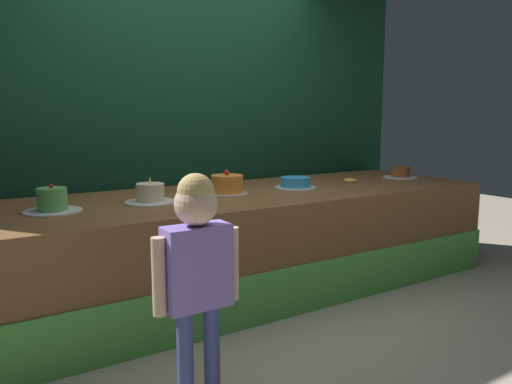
{
  "coord_description": "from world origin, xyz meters",
  "views": [
    {
      "loc": [
        -1.77,
        -2.54,
        1.33
      ],
      "look_at": [
        0.09,
        0.38,
        0.8
      ],
      "focal_mm": 34.8,
      "sensor_mm": 36.0,
      "label": 1
    }
  ],
  "objects_px": {
    "child_figure": "(197,259)",
    "cake_right": "(296,183)",
    "cake_left": "(150,194)",
    "cake_center": "(227,185)",
    "cake_far_right": "(400,173)",
    "cake_far_left": "(52,202)",
    "donut": "(350,180)"
  },
  "relations": [
    {
      "from": "cake_far_right",
      "to": "cake_left",
      "type": "bearing_deg",
      "value": -179.32
    },
    {
      "from": "donut",
      "to": "cake_right",
      "type": "distance_m",
      "value": 0.61
    },
    {
      "from": "child_figure",
      "to": "cake_right",
      "type": "height_order",
      "value": "child_figure"
    },
    {
      "from": "child_figure",
      "to": "cake_far_left",
      "type": "relative_size",
      "value": 3.2
    },
    {
      "from": "child_figure",
      "to": "cake_right",
      "type": "xyz_separation_m",
      "value": [
        1.46,
        1.22,
        0.09
      ]
    },
    {
      "from": "cake_right",
      "to": "cake_left",
      "type": "bearing_deg",
      "value": -178.86
    },
    {
      "from": "child_figure",
      "to": "cake_far_right",
      "type": "relative_size",
      "value": 3.5
    },
    {
      "from": "child_figure",
      "to": "cake_center",
      "type": "bearing_deg",
      "value": 55.69
    },
    {
      "from": "cake_left",
      "to": "cake_far_right",
      "type": "height_order",
      "value": "cake_left"
    },
    {
      "from": "child_figure",
      "to": "donut",
      "type": "distance_m",
      "value": 2.42
    },
    {
      "from": "donut",
      "to": "cake_far_left",
      "type": "bearing_deg",
      "value": -179.12
    },
    {
      "from": "child_figure",
      "to": "cake_center",
      "type": "relative_size",
      "value": 3.55
    },
    {
      "from": "child_figure",
      "to": "cake_left",
      "type": "xyz_separation_m",
      "value": [
        0.24,
        1.19,
        0.11
      ]
    },
    {
      "from": "cake_right",
      "to": "cake_far_right",
      "type": "bearing_deg",
      "value": 0.22
    },
    {
      "from": "child_figure",
      "to": "cake_far_right",
      "type": "bearing_deg",
      "value": 24.48
    },
    {
      "from": "cake_left",
      "to": "cake_center",
      "type": "bearing_deg",
      "value": 4.77
    },
    {
      "from": "donut",
      "to": "cake_left",
      "type": "relative_size",
      "value": 0.34
    },
    {
      "from": "cake_far_left",
      "to": "cake_far_right",
      "type": "relative_size",
      "value": 1.1
    },
    {
      "from": "cake_far_left",
      "to": "cake_left",
      "type": "distance_m",
      "value": 0.61
    },
    {
      "from": "cake_center",
      "to": "cake_far_right",
      "type": "height_order",
      "value": "cake_center"
    },
    {
      "from": "cake_far_right",
      "to": "child_figure",
      "type": "bearing_deg",
      "value": -155.52
    },
    {
      "from": "child_figure",
      "to": "cake_left",
      "type": "height_order",
      "value": "child_figure"
    },
    {
      "from": "cake_far_left",
      "to": "cake_left",
      "type": "xyz_separation_m",
      "value": [
        0.61,
        -0.01,
        -0.01
      ]
    },
    {
      "from": "cake_left",
      "to": "cake_far_right",
      "type": "xyz_separation_m",
      "value": [
        2.45,
        0.03,
        -0.01
      ]
    },
    {
      "from": "cake_center",
      "to": "cake_far_right",
      "type": "relative_size",
      "value": 0.99
    },
    {
      "from": "cake_far_right",
      "to": "cake_center",
      "type": "bearing_deg",
      "value": 179.31
    },
    {
      "from": "cake_far_left",
      "to": "cake_left",
      "type": "relative_size",
      "value": 1.0
    },
    {
      "from": "child_figure",
      "to": "donut",
      "type": "height_order",
      "value": "child_figure"
    },
    {
      "from": "cake_center",
      "to": "cake_far_right",
      "type": "xyz_separation_m",
      "value": [
        1.84,
        -0.02,
        -0.02
      ]
    },
    {
      "from": "child_figure",
      "to": "cake_right",
      "type": "relative_size",
      "value": 3.26
    },
    {
      "from": "cake_far_left",
      "to": "cake_right",
      "type": "relative_size",
      "value": 1.02
    },
    {
      "from": "cake_far_left",
      "to": "cake_far_right",
      "type": "xyz_separation_m",
      "value": [
        3.06,
        0.02,
        -0.02
      ]
    }
  ]
}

